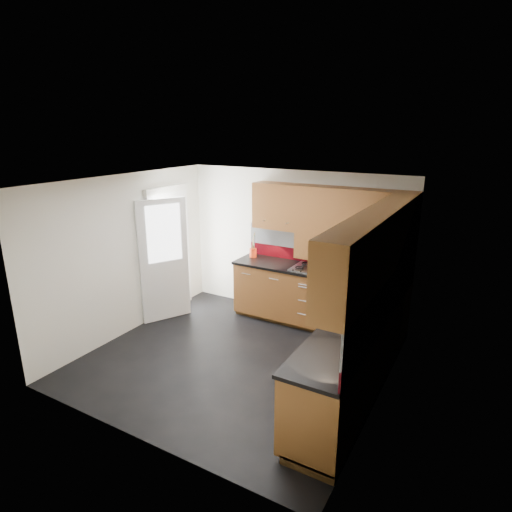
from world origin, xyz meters
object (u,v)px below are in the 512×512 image
Objects in this scene: food_processor at (364,302)px; toaster at (334,264)px; utensil_pot at (253,252)px; gas_hob at (311,268)px.

toaster is at bearing 123.25° from food_processor.
food_processor is (2.24, -1.27, 0.02)m from utensil_pot.
gas_hob is at bearing 135.04° from food_processor.
toaster is 1.50m from food_processor.
utensil_pot is at bearing 173.51° from gas_hob.
food_processor is at bearing -44.96° from gas_hob.
food_processor reaches higher than toaster.
utensil_pot is 2.58m from food_processor.
utensil_pot is at bearing 150.53° from food_processor.
food_processor is (0.82, -1.25, 0.02)m from toaster.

